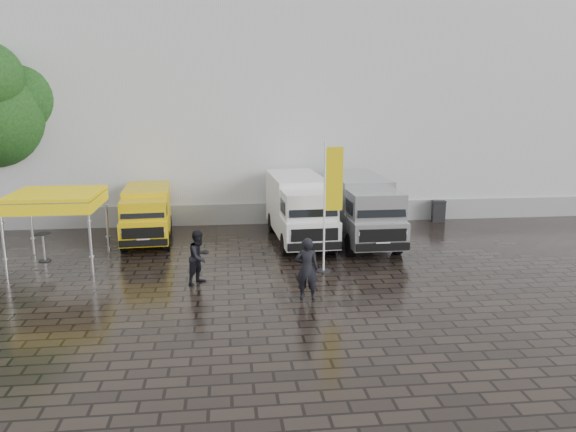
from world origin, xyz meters
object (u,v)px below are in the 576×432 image
flagpole (330,201)px  person_front (307,269)px  cocktail_table (44,247)px  canopy_tent (56,197)px  van_white (299,210)px  person_tent (199,257)px  van_silver (362,210)px  wheelie_bin (439,211)px  van_yellow (147,215)px

flagpole → person_front: size_ratio=2.36×
cocktail_table → person_front: size_ratio=0.55×
canopy_tent → cocktail_table: 2.15m
van_white → person_front: 6.99m
canopy_tent → person_tent: canopy_tent is taller
van_silver → cocktail_table: van_silver is taller
wheelie_bin → canopy_tent: bearing=-149.7°
van_white → flagpole: size_ratio=1.37×
cocktail_table → person_tent: 6.75m
van_yellow → canopy_tent: 4.34m
van_white → van_silver: (2.61, -0.35, 0.00)m
van_silver → person_tent: 8.12m
canopy_tent → wheelie_bin: (16.56, 5.36, -1.99)m
canopy_tent → van_yellow: bearing=47.6°
wheelie_bin → van_silver: bearing=-131.6°
van_yellow → person_tent: 6.29m
person_front → van_yellow: bearing=-43.1°
van_white → van_silver: size_ratio=1.00×
canopy_tent → wheelie_bin: canopy_tent is taller
van_white → van_silver: 2.64m
flagpole → person_tent: 4.85m
flagpole → wheelie_bin: (6.87, 7.33, -2.01)m
canopy_tent → cocktail_table: (-0.72, 0.46, -1.98)m
wheelie_bin → person_front: size_ratio=0.54×
van_yellow → flagpole: flagpole is taller
wheelie_bin → person_front: person_front is taller
van_white → van_silver: bearing=-10.4°
van_yellow → flagpole: bearing=-39.5°
flagpole → cocktail_table: bearing=166.9°
van_silver → person_front: 7.38m
van_yellow → person_front: (5.74, -7.70, -0.15)m
van_yellow → cocktail_table: bearing=-147.3°
person_front → van_white: bearing=-85.5°
canopy_tent → van_silver: bearing=9.2°
van_yellow → cocktail_table: (-3.49, -2.57, -0.58)m
van_yellow → person_tent: bearing=-70.9°
van_white → person_front: (-0.70, -6.94, -0.39)m
cocktail_table → wheelie_bin: size_ratio=1.02×
van_white → cocktail_table: bearing=-172.4°
flagpole → wheelie_bin: flagpole is taller
person_front → van_silver: bearing=-106.5°
van_silver → flagpole: 4.58m
van_yellow → van_silver: 9.12m
van_yellow → person_front: size_ratio=2.50×
flagpole → cocktail_table: flagpole is taller
person_front → person_tent: size_ratio=1.08×
van_yellow → van_silver: (9.05, -1.12, 0.24)m
flagpole → person_tent: size_ratio=2.54×
flagpole → wheelie_bin: 10.24m
van_yellow → person_tent: van_yellow is taller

